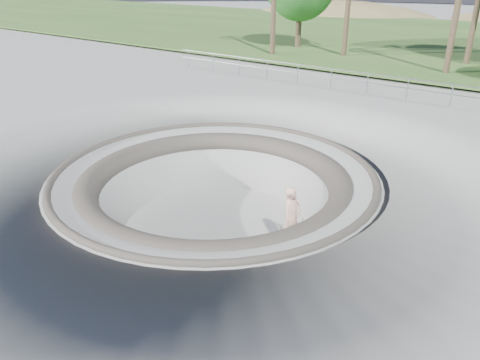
{
  "coord_description": "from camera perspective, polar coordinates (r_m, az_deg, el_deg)",
  "views": [
    {
      "loc": [
        8.75,
        -10.4,
        5.91
      ],
      "look_at": [
        0.84,
        0.23,
        -0.1
      ],
      "focal_mm": 35.0,
      "sensor_mm": 36.0,
      "label": 1
    }
  ],
  "objects": [
    {
      "name": "ground",
      "position": [
        14.82,
        -3.12,
        0.86
      ],
      "size": [
        180.0,
        180.0,
        0.0
      ],
      "primitive_type": "plane",
      "color": "#989793",
      "rests_on": "ground"
    },
    {
      "name": "skate_bowl",
      "position": [
        15.64,
        -2.97,
        -5.3
      ],
      "size": [
        14.0,
        14.0,
        4.1
      ],
      "color": "#989793",
      "rests_on": "ground"
    },
    {
      "name": "grass_strip",
      "position": [
        45.61,
        26.24,
        14.84
      ],
      "size": [
        180.0,
        36.0,
        0.12
      ],
      "color": "#315020",
      "rests_on": "ground"
    },
    {
      "name": "safety_railing",
      "position": [
        24.61,
        15.27,
        11.31
      ],
      "size": [
        25.0,
        0.06,
        1.03
      ],
      "color": "gray",
      "rests_on": "ground"
    },
    {
      "name": "skateboard",
      "position": [
        14.52,
        6.12,
        -7.97
      ],
      "size": [
        0.88,
        0.3,
        0.09
      ],
      "color": "olive",
      "rests_on": "ground"
    },
    {
      "name": "skater",
      "position": [
        14.02,
        6.3,
        -4.53
      ],
      "size": [
        0.51,
        0.74,
        1.95
      ],
      "primitive_type": "imported",
      "rotation": [
        0.0,
        0.0,
        1.51
      ],
      "color": "#E2AB92",
      "rests_on": "skateboard"
    }
  ]
}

